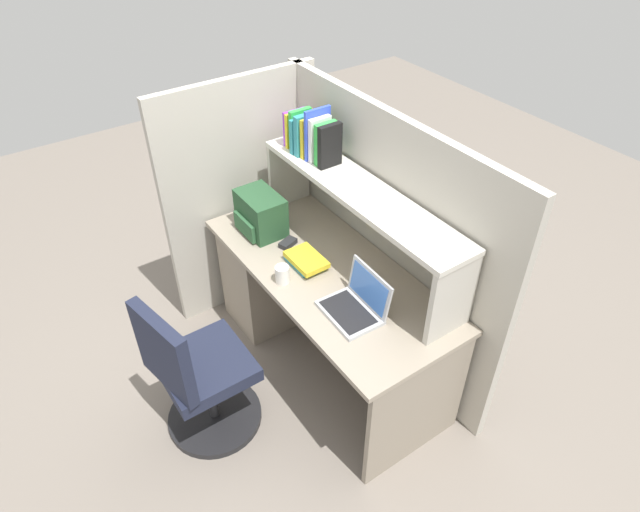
% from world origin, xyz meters
% --- Properties ---
extents(ground_plane, '(8.00, 8.00, 0.00)m').
position_xyz_m(ground_plane, '(0.00, 0.00, 0.00)').
color(ground_plane, slate).
extents(desk, '(1.60, 0.70, 0.73)m').
position_xyz_m(desk, '(-0.39, 0.00, 0.40)').
color(desk, gray).
rests_on(desk, ground_plane).
extents(cubicle_partition_rear, '(1.84, 0.05, 1.55)m').
position_xyz_m(cubicle_partition_rear, '(0.00, 0.38, 0.78)').
color(cubicle_partition_rear, '#B2ADA0').
rests_on(cubicle_partition_rear, ground_plane).
extents(cubicle_partition_left, '(0.05, 1.06, 1.55)m').
position_xyz_m(cubicle_partition_left, '(-0.85, -0.05, 0.78)').
color(cubicle_partition_left, '#B2ADA0').
rests_on(cubicle_partition_left, ground_plane).
extents(overhead_hutch, '(1.44, 0.28, 0.45)m').
position_xyz_m(overhead_hutch, '(0.00, 0.20, 1.08)').
color(overhead_hutch, '#BCB7AC').
rests_on(overhead_hutch, desk).
extents(reference_books_on_shelf, '(0.36, 0.19, 0.29)m').
position_xyz_m(reference_books_on_shelf, '(-0.44, 0.20, 1.30)').
color(reference_books_on_shelf, purple).
rests_on(reference_books_on_shelf, overhead_hutch).
extents(laptop, '(0.32, 0.26, 0.22)m').
position_xyz_m(laptop, '(0.34, -0.07, 0.78)').
color(laptop, '#B7BABF').
rests_on(laptop, desk).
extents(backpack, '(0.30, 0.22, 0.24)m').
position_xyz_m(backpack, '(-0.53, -0.11, 0.85)').
color(backpack, '#264C2D').
rests_on(backpack, desk).
extents(computer_mouse, '(0.09, 0.12, 0.03)m').
position_xyz_m(computer_mouse, '(-0.31, -0.06, 0.75)').
color(computer_mouse, '#262628').
rests_on(computer_mouse, desk).
extents(paper_cup, '(0.08, 0.08, 0.10)m').
position_xyz_m(paper_cup, '(-0.06, -0.25, 0.78)').
color(paper_cup, white).
rests_on(paper_cup, desk).
extents(desk_book_stack, '(0.24, 0.16, 0.06)m').
position_xyz_m(desk_book_stack, '(-0.11, -0.07, 0.76)').
color(desk_book_stack, teal).
rests_on(desk_book_stack, desk).
extents(office_chair, '(0.52, 0.52, 0.93)m').
position_xyz_m(office_chair, '(0.01, -0.82, 0.39)').
color(office_chair, black).
rests_on(office_chair, ground_plane).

